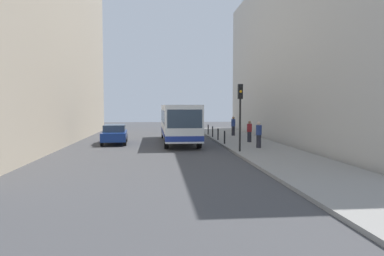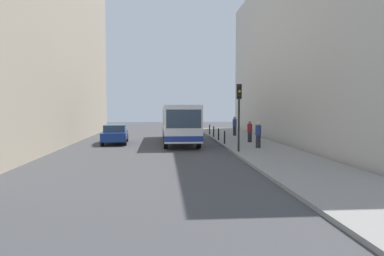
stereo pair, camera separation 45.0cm
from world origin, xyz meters
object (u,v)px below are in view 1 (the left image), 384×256
Objects in this scene: bollard_mid at (218,134)px; bollard_farthest at (208,130)px; car_beside_bus at (115,134)px; pedestrian_near_signal at (259,135)px; bus at (179,121)px; pedestrian_far_sidewalk at (233,126)px; pedestrian_mid_sidewalk at (249,132)px; bollard_near at (225,137)px; bollard_far at (213,132)px; traffic_light at (240,105)px.

bollard_farthest is at bearing 90.00° from bollard_mid.
pedestrian_near_signal is (10.00, -4.85, 0.24)m from car_beside_bus.
pedestrian_far_sidewalk is (5.41, 4.39, -0.68)m from bus.
pedestrian_far_sidewalk is at bearing -52.33° from pedestrian_mid_sidewalk.
bus reaches higher than bollard_near.
bollard_mid is at bearing -90.00° from bollard_far.
bollard_farthest is 7.79m from pedestrian_mid_sidewalk.
traffic_light reaches higher than bollard_mid.
pedestrian_far_sidewalk reaches higher than pedestrian_near_signal.
bollard_mid is (3.24, 0.21, -1.10)m from bus.
bollard_near and bollard_farthest have the same top height.
bollard_near is at bearing -90.00° from bollard_mid.
car_beside_bus is 2.77× the size of pedestrian_mid_sidewalk.
bollard_mid is 4.72m from pedestrian_far_sidewalk.
bus is 2.70× the size of traffic_light.
bollard_mid is at bearing -176.94° from bus.
traffic_light reaches higher than bus.
bollard_farthest is (0.00, 5.68, 0.00)m from bollard_mid.
bollard_far is 0.53× the size of pedestrian_far_sidewalk.
traffic_light is 3.11m from pedestrian_near_signal.
bollard_near is 3.28m from pedestrian_near_signal.
bollard_near is 2.39m from pedestrian_mid_sidewalk.
car_beside_bus is 4.74× the size of bollard_farthest.
pedestrian_far_sidewalk is at bearing 72.81° from bollard_near.
pedestrian_far_sidewalk reaches higher than bollard_mid.
bollard_mid is (8.23, 0.72, -0.16)m from car_beside_bus.
pedestrian_mid_sidewalk is at bearing 170.52° from car_beside_bus.
traffic_light is 2.30× the size of pedestrian_far_sidewalk.
bus is at bearing 115.33° from traffic_light.
pedestrian_far_sidewalk is (2.17, 7.01, 0.42)m from bollard_near.
traffic_light is 6.17m from pedestrian_mid_sidewalk.
pedestrian_near_signal is at bearing -72.69° from pedestrian_far_sidewalk.
bollard_far is at bearing -160.07° from car_beside_bus.
bus is 6.79× the size of pedestrian_mid_sidewalk.
bus is at bearing -136.70° from bollard_far.
bus is 11.63× the size of bollard_farthest.
traffic_light is at bearing -89.43° from bollard_far.
pedestrian_near_signal is (1.78, -5.57, 0.39)m from bollard_mid.
bollard_far is (0.00, 2.84, 0.00)m from bollard_mid.
bollard_near is 1.00× the size of bollard_farthest.
bollard_mid is at bearing -151.65° from pedestrian_near_signal.
car_beside_bus is 8.96m from bollard_far.
bollard_farthest is (0.00, 2.84, 0.00)m from bollard_far.
bollard_near is 5.68m from bollard_far.
pedestrian_far_sidewalk is (0.03, 5.99, 0.08)m from pedestrian_mid_sidewalk.
pedestrian_near_signal is (5.02, -5.35, -0.71)m from bus.
bollard_near is (8.23, -2.12, -0.16)m from car_beside_bus.
bollard_mid is at bearing -2.33° from pedestrian_mid_sidewalk.
car_beside_bus is at bearing -135.16° from pedestrian_far_sidewalk.
traffic_light is 2.52× the size of pedestrian_mid_sidewalk.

